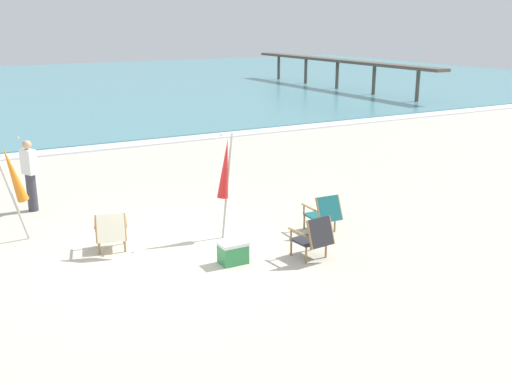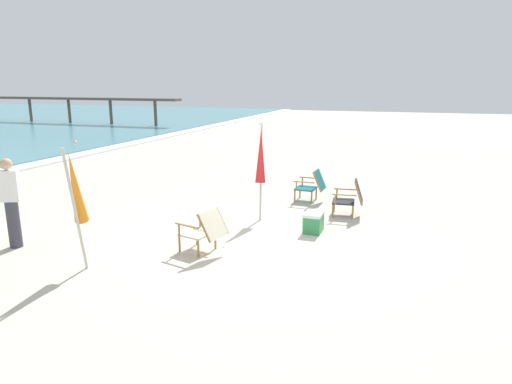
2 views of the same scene
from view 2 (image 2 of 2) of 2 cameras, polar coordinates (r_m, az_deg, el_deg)
ground_plane at (r=8.69m, az=0.36°, el=-6.06°), size 80.00×80.00×0.00m
beach_chair_front_right at (r=11.45m, az=7.01°, el=0.92°), size 0.62×0.74×0.80m
beach_chair_far_center at (r=8.01m, az=-6.45°, el=-4.68°), size 0.75×0.88×0.78m
beach_chair_mid_center at (r=10.34m, az=11.72°, el=-0.62°), size 0.65×0.72×0.82m
umbrella_furled_red at (r=9.70m, az=0.60°, el=4.47°), size 0.40×0.29×2.11m
umbrella_furled_orange at (r=7.38m, az=-21.64°, el=0.31°), size 0.65×0.39×2.06m
person_near_chairs at (r=9.21m, az=-28.29°, el=-1.14°), size 0.34×0.39×1.63m
cooler_box at (r=9.19m, az=7.20°, el=-3.74°), size 0.49×0.35×0.40m
pier_distant at (r=35.12m, az=-22.42°, el=10.58°), size 0.90×17.31×1.88m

